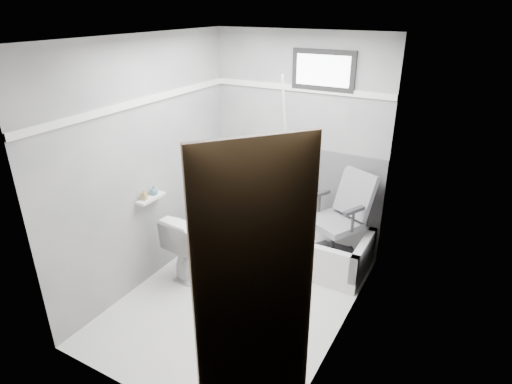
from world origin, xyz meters
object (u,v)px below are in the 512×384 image
Objects in this scene: bathtub at (299,243)px; door at (268,335)px; soap_bottle_b at (154,190)px; soap_bottle_a at (144,195)px; office_chair at (335,217)px; toilet at (197,242)px.

door reaches higher than bathtub.
soap_bottle_b is at bearing 146.62° from door.
soap_bottle_a reaches higher than bathtub.
bathtub is 0.54m from office_chair.
door is (0.39, -2.26, 0.40)m from office_chair.
bathtub is 2.47m from door.
door is at bearing -71.09° from bathtub.
bathtub is 1.12m from toilet.
office_chair is at bearing 36.58° from soap_bottle_a.
door is at bearing 142.91° from toilet.
soap_bottle_a is at bearing 53.94° from toilet.
door reaches higher than soap_bottle_b.
soap_bottle_b reaches higher than toilet.
door is at bearing -54.12° from office_chair.
soap_bottle_b is at bearing 39.99° from toilet.
soap_bottle_b is (-1.53, -1.00, 0.36)m from office_chair.
soap_bottle_a is at bearing 149.64° from door.
toilet is 0.72m from soap_bottle_b.
soap_bottle_a reaches higher than toilet.
office_chair reaches higher than bathtub.
soap_bottle_a is at bearing -136.98° from bathtub.
door is 2.30m from soap_bottle_b.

